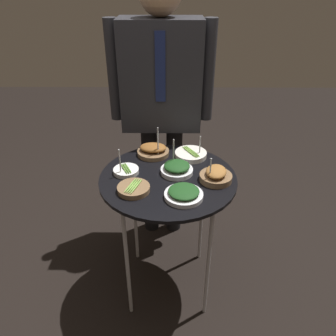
{
  "coord_description": "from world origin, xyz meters",
  "views": [
    {
      "loc": [
        0.01,
        -1.39,
        1.67
      ],
      "look_at": [
        0.0,
        0.0,
        0.83
      ],
      "focal_mm": 35.0,
      "sensor_mm": 36.0,
      "label": 1
    }
  ],
  "objects_px": {
    "serving_cart": "(168,186)",
    "bowl_asparagus_near_rim": "(126,170)",
    "bowl_spinach_far_rim": "(177,168)",
    "bowl_asparagus_mid_left": "(191,154)",
    "bowl_asparagus_center": "(134,188)",
    "waiter_figure": "(161,89)",
    "bowl_roast_front_right": "(153,150)",
    "bowl_roast_back_left": "(216,175)",
    "bowl_spinach_back_right": "(184,193)"
  },
  "relations": [
    {
      "from": "bowl_asparagus_mid_left",
      "to": "bowl_roast_front_right",
      "type": "xyz_separation_m",
      "value": [
        -0.21,
        0.02,
        0.01
      ]
    },
    {
      "from": "bowl_asparagus_near_rim",
      "to": "serving_cart",
      "type": "bearing_deg",
      "value": -8.98
    },
    {
      "from": "serving_cart",
      "to": "bowl_asparagus_near_rim",
      "type": "xyz_separation_m",
      "value": [
        -0.22,
        0.03,
        0.07
      ]
    },
    {
      "from": "bowl_roast_back_left",
      "to": "bowl_asparagus_center",
      "type": "relative_size",
      "value": 1.04
    },
    {
      "from": "serving_cart",
      "to": "bowl_spinach_far_rim",
      "type": "relative_size",
      "value": 4.59
    },
    {
      "from": "bowl_roast_front_right",
      "to": "bowl_asparagus_center",
      "type": "bearing_deg",
      "value": -101.86
    },
    {
      "from": "serving_cart",
      "to": "bowl_roast_back_left",
      "type": "height_order",
      "value": "bowl_roast_back_left"
    },
    {
      "from": "bowl_asparagus_mid_left",
      "to": "bowl_spinach_back_right",
      "type": "distance_m",
      "value": 0.39
    },
    {
      "from": "bowl_asparagus_near_rim",
      "to": "bowl_roast_front_right",
      "type": "bearing_deg",
      "value": 56.65
    },
    {
      "from": "bowl_roast_back_left",
      "to": "bowl_roast_front_right",
      "type": "xyz_separation_m",
      "value": [
        -0.32,
        0.26,
        -0.0
      ]
    },
    {
      "from": "bowl_asparagus_mid_left",
      "to": "bowl_spinach_back_right",
      "type": "xyz_separation_m",
      "value": [
        -0.05,
        -0.39,
        0.01
      ]
    },
    {
      "from": "bowl_asparagus_mid_left",
      "to": "bowl_roast_front_right",
      "type": "relative_size",
      "value": 0.97
    },
    {
      "from": "bowl_spinach_far_rim",
      "to": "waiter_figure",
      "type": "xyz_separation_m",
      "value": [
        -0.09,
        0.48,
        0.26
      ]
    },
    {
      "from": "bowl_spinach_far_rim",
      "to": "bowl_asparagus_mid_left",
      "type": "relative_size",
      "value": 0.96
    },
    {
      "from": "bowl_spinach_far_rim",
      "to": "waiter_figure",
      "type": "height_order",
      "value": "waiter_figure"
    },
    {
      "from": "bowl_asparagus_near_rim",
      "to": "bowl_asparagus_mid_left",
      "type": "xyz_separation_m",
      "value": [
        0.34,
        0.18,
        0.0
      ]
    },
    {
      "from": "bowl_asparagus_center",
      "to": "bowl_roast_front_right",
      "type": "distance_m",
      "value": 0.37
    },
    {
      "from": "serving_cart",
      "to": "bowl_spinach_back_right",
      "type": "distance_m",
      "value": 0.21
    },
    {
      "from": "bowl_spinach_far_rim",
      "to": "bowl_roast_back_left",
      "type": "bearing_deg",
      "value": -19.64
    },
    {
      "from": "bowl_roast_back_left",
      "to": "bowl_asparagus_near_rim",
      "type": "relative_size",
      "value": 1.08
    },
    {
      "from": "bowl_roast_front_right",
      "to": "waiter_figure",
      "type": "distance_m",
      "value": 0.38
    },
    {
      "from": "bowl_asparagus_mid_left",
      "to": "bowl_roast_front_right",
      "type": "bearing_deg",
      "value": 173.71
    },
    {
      "from": "bowl_spinach_far_rim",
      "to": "bowl_roast_front_right",
      "type": "relative_size",
      "value": 0.93
    },
    {
      "from": "bowl_asparagus_center",
      "to": "bowl_asparagus_mid_left",
      "type": "height_order",
      "value": "bowl_asparagus_mid_left"
    },
    {
      "from": "bowl_spinach_far_rim",
      "to": "waiter_figure",
      "type": "relative_size",
      "value": 0.1
    },
    {
      "from": "bowl_spinach_back_right",
      "to": "waiter_figure",
      "type": "bearing_deg",
      "value": 99.72
    },
    {
      "from": "bowl_asparagus_center",
      "to": "bowl_roast_front_right",
      "type": "bearing_deg",
      "value": 78.14
    },
    {
      "from": "bowl_asparagus_center",
      "to": "bowl_spinach_back_right",
      "type": "bearing_deg",
      "value": -11.69
    },
    {
      "from": "bowl_asparagus_center",
      "to": "waiter_figure",
      "type": "height_order",
      "value": "waiter_figure"
    },
    {
      "from": "bowl_asparagus_center",
      "to": "bowl_asparagus_mid_left",
      "type": "xyz_separation_m",
      "value": [
        0.29,
        0.34,
        0.0
      ]
    },
    {
      "from": "bowl_asparagus_near_rim",
      "to": "bowl_roast_front_right",
      "type": "relative_size",
      "value": 0.82
    },
    {
      "from": "serving_cart",
      "to": "bowl_asparagus_mid_left",
      "type": "height_order",
      "value": "bowl_asparagus_mid_left"
    },
    {
      "from": "bowl_roast_back_left",
      "to": "waiter_figure",
      "type": "xyz_separation_m",
      "value": [
        -0.28,
        0.54,
        0.26
      ]
    },
    {
      "from": "bowl_asparagus_center",
      "to": "bowl_spinach_back_right",
      "type": "xyz_separation_m",
      "value": [
        0.23,
        -0.05,
        0.01
      ]
    },
    {
      "from": "bowl_asparagus_mid_left",
      "to": "bowl_spinach_back_right",
      "type": "height_order",
      "value": "bowl_asparagus_mid_left"
    },
    {
      "from": "serving_cart",
      "to": "bowl_asparagus_center",
      "type": "bearing_deg",
      "value": -141.52
    },
    {
      "from": "bowl_asparagus_center",
      "to": "bowl_spinach_back_right",
      "type": "relative_size",
      "value": 0.86
    },
    {
      "from": "waiter_figure",
      "to": "serving_cart",
      "type": "bearing_deg",
      "value": -84.98
    },
    {
      "from": "serving_cart",
      "to": "bowl_spinach_far_rim",
      "type": "bearing_deg",
      "value": 38.86
    },
    {
      "from": "bowl_asparagus_near_rim",
      "to": "bowl_asparagus_mid_left",
      "type": "height_order",
      "value": "bowl_asparagus_near_rim"
    },
    {
      "from": "bowl_asparagus_near_rim",
      "to": "bowl_asparagus_mid_left",
      "type": "relative_size",
      "value": 0.84
    },
    {
      "from": "bowl_roast_back_left",
      "to": "bowl_asparagus_near_rim",
      "type": "xyz_separation_m",
      "value": [
        -0.45,
        0.07,
        -0.02
      ]
    },
    {
      "from": "serving_cart",
      "to": "bowl_roast_front_right",
      "type": "xyz_separation_m",
      "value": [
        -0.09,
        0.23,
        0.08
      ]
    },
    {
      "from": "bowl_asparagus_center",
      "to": "bowl_asparagus_near_rim",
      "type": "bearing_deg",
      "value": 108.73
    },
    {
      "from": "bowl_asparagus_mid_left",
      "to": "bowl_roast_front_right",
      "type": "distance_m",
      "value": 0.21
    },
    {
      "from": "bowl_spinach_far_rim",
      "to": "bowl_asparagus_mid_left",
      "type": "distance_m",
      "value": 0.19
    },
    {
      "from": "bowl_spinach_far_rim",
      "to": "bowl_asparagus_near_rim",
      "type": "bearing_deg",
      "value": -179.59
    },
    {
      "from": "bowl_asparagus_mid_left",
      "to": "bowl_roast_back_left",
      "type": "bearing_deg",
      "value": -65.51
    },
    {
      "from": "bowl_roast_front_right",
      "to": "waiter_figure",
      "type": "relative_size",
      "value": 0.11
    },
    {
      "from": "bowl_roast_back_left",
      "to": "bowl_spinach_back_right",
      "type": "bearing_deg",
      "value": -138.48
    }
  ]
}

